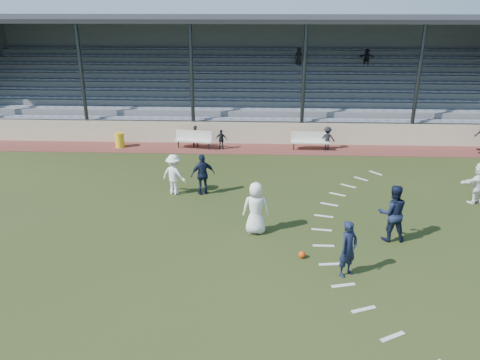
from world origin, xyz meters
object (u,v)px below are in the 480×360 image
player_navy_lead (348,249)px  football (302,255)px  trash_bin (120,140)px  bench_left (194,138)px  bench_right (310,139)px  player_white_lead (256,208)px

player_navy_lead → football: bearing=104.2°
trash_bin → player_navy_lead: 15.87m
bench_left → trash_bin: 4.04m
player_navy_lead → bench_right: bearing=50.2°
bench_left → trash_bin: (-4.03, -0.02, -0.17)m
bench_right → football: size_ratio=9.06×
bench_left → football: bench_left is taller
bench_right → trash_bin: bearing=-178.7°
player_white_lead → football: bearing=132.4°
trash_bin → player_navy_lead: (10.18, -12.17, 0.44)m
player_navy_lead → player_white_lead: bearing=97.2°
trash_bin → football: bearing=-51.5°
bench_left → player_white_lead: bearing=-61.3°
trash_bin → player_navy_lead: player_navy_lead is taller
bench_right → player_white_lead: bearing=-104.8°
bench_left → player_navy_lead: player_navy_lead is taller
bench_right → player_navy_lead: bearing=-89.2°
bench_right → player_navy_lead: 12.18m
player_white_lead → player_navy_lead: 3.70m
bench_right → trash_bin: size_ratio=2.53×
trash_bin → player_white_lead: 12.21m
player_white_lead → bench_right: bearing=-105.5°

